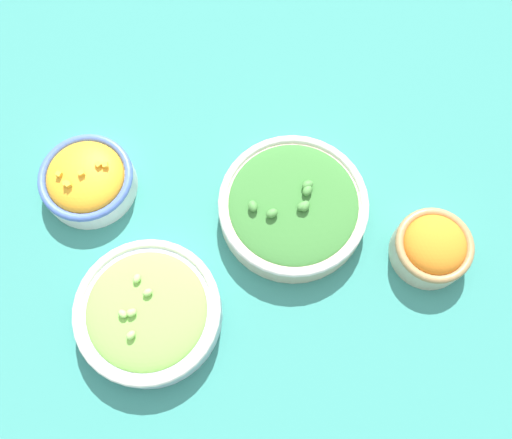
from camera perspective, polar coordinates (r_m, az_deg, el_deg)
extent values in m
plane|color=#337F75|center=(0.84, 0.00, -0.67)|extent=(3.00, 3.00, 0.00)
cylinder|color=beige|center=(0.83, 3.75, 0.98)|extent=(0.22, 0.22, 0.04)
torus|color=silver|center=(0.81, 3.84, 1.45)|extent=(0.22, 0.22, 0.01)
ellipsoid|color=#387533|center=(0.81, 3.84, 1.45)|extent=(0.19, 0.19, 0.02)
ellipsoid|color=#47893D|center=(0.79, 4.68, 1.34)|extent=(0.02, 0.02, 0.01)
ellipsoid|color=#47893D|center=(0.79, -0.08, 1.42)|extent=(0.01, 0.02, 0.01)
ellipsoid|color=#47893D|center=(0.79, 4.89, 1.35)|extent=(0.02, 0.02, 0.01)
ellipsoid|color=#47893D|center=(0.81, 5.18, 3.46)|extent=(0.02, 0.01, 0.01)
ellipsoid|color=#47893D|center=(0.79, 1.61, 0.63)|extent=(0.02, 0.01, 0.01)
ellipsoid|color=#47893D|center=(0.80, 5.15, 2.90)|extent=(0.02, 0.02, 0.01)
cylinder|color=silver|center=(0.88, -16.37, 3.64)|extent=(0.14, 0.14, 0.04)
torus|color=#4766B7|center=(0.87, -16.69, 4.09)|extent=(0.14, 0.14, 0.01)
ellipsoid|color=orange|center=(0.87, -16.69, 4.09)|extent=(0.11, 0.11, 0.04)
cube|color=#F4A828|center=(0.84, -15.48, 5.31)|extent=(0.01, 0.01, 0.01)
cube|color=#F4A828|center=(0.85, -19.11, 4.30)|extent=(0.01, 0.01, 0.01)
cube|color=#F4A828|center=(0.84, -18.48, 3.42)|extent=(0.01, 0.01, 0.01)
cube|color=#F4A828|center=(0.84, -14.83, 5.26)|extent=(0.01, 0.01, 0.01)
cube|color=#F4A828|center=(0.84, -17.07, 4.45)|extent=(0.01, 0.01, 0.01)
cube|color=#F4A828|center=(0.84, -18.27, 3.34)|extent=(0.01, 0.01, 0.01)
cylinder|color=#B2C1CC|center=(0.80, -10.63, -9.18)|extent=(0.20, 0.20, 0.04)
torus|color=silver|center=(0.78, -10.88, -8.93)|extent=(0.20, 0.20, 0.01)
ellipsoid|color=#7ABC4C|center=(0.78, -10.88, -8.93)|extent=(0.16, 0.16, 0.03)
ellipsoid|color=#99D166|center=(0.76, -12.41, -11.22)|extent=(0.02, 0.01, 0.01)
ellipsoid|color=#99D166|center=(0.77, -12.33, -9.10)|extent=(0.02, 0.01, 0.01)
ellipsoid|color=#99D166|center=(0.77, -10.79, -7.19)|extent=(0.01, 0.01, 0.01)
ellipsoid|color=#99D166|center=(0.77, -13.20, -9.17)|extent=(0.02, 0.02, 0.01)
ellipsoid|color=#99D166|center=(0.77, -12.37, -9.09)|extent=(0.02, 0.01, 0.01)
ellipsoid|color=#99D166|center=(0.78, -11.83, -5.81)|extent=(0.02, 0.02, 0.01)
cylinder|color=beige|center=(0.85, 17.04, -2.85)|extent=(0.11, 0.11, 0.04)
torus|color=#997A4C|center=(0.83, 17.44, -2.45)|extent=(0.11, 0.11, 0.01)
ellipsoid|color=orange|center=(0.83, 17.44, -2.45)|extent=(0.09, 0.09, 0.05)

